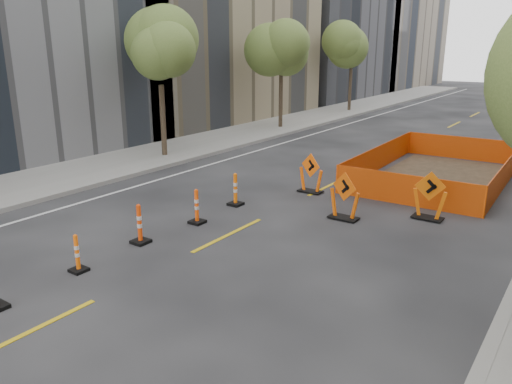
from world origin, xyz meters
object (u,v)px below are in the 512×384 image
Objects in this scene: channelizer_4 at (140,224)px; chevron_sign_left at (311,173)px; channelizer_5 at (197,206)px; chevron_sign_center at (345,196)px; channelizer_3 at (77,253)px; chevron_sign_right at (430,196)px; channelizer_6 at (235,189)px.

channelizer_4 is 0.77× the size of chevron_sign_left.
channelizer_4 reaches higher than channelizer_5.
chevron_sign_center is (2.18, -1.91, 0.02)m from chevron_sign_left.
channelizer_5 reaches higher than channelizer_3.
channelizer_4 reaches higher than channelizer_3.
chevron_sign_left is 0.95× the size of chevron_sign_right.
chevron_sign_center reaches higher than channelizer_4.
chevron_sign_right reaches higher than chevron_sign_center.
chevron_sign_left is 4.28m from chevron_sign_right.
chevron_sign_right is (4.25, -0.48, 0.03)m from chevron_sign_left.
chevron_sign_right reaches higher than channelizer_4.
channelizer_4 is 5.97m from chevron_sign_center.
chevron_sign_left reaches higher than channelizer_3.
channelizer_6 is 0.74× the size of chevron_sign_center.
channelizer_4 is at bearing -85.35° from chevron_sign_left.
channelizer_4 is 4.01m from channelizer_6.
chevron_sign_center reaches higher than channelizer_3.
channelizer_6 is 5.96m from chevron_sign_right.
channelizer_6 is 2.98m from chevron_sign_left.
chevron_sign_left is at bearing 64.45° from channelizer_6.
channelizer_5 is at bearing 88.76° from channelizer_3.
channelizer_5 is 4.37m from chevron_sign_center.
channelizer_6 reaches higher than channelizer_5.
chevron_sign_left is (1.18, 4.69, 0.18)m from channelizer_5.
chevron_sign_center reaches higher than channelizer_5.
channelizer_3 is 0.63× the size of chevron_sign_center.
channelizer_5 is 0.96× the size of channelizer_6.
channelizer_3 is 4.01m from channelizer_5.
chevron_sign_right is at bearing 52.00° from chevron_sign_center.
channelizer_5 is at bearing -164.29° from chevron_sign_right.
channelizer_4 is 0.73× the size of chevron_sign_right.
chevron_sign_center is 0.99× the size of chevron_sign_right.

